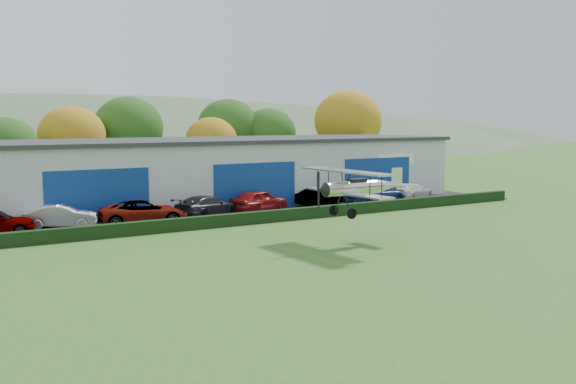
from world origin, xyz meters
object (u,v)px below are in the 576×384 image
car_1 (62,216)px  biplane (358,186)px  hangar (220,170)px  car_4 (259,200)px  car_6 (374,194)px  car_7 (412,191)px  car_2 (144,212)px  car_3 (207,206)px  car_5 (319,196)px

car_1 → biplane: bearing=-114.6°
hangar → car_4: bearing=-93.2°
car_6 → car_7: size_ratio=1.14×
car_6 → car_7: 4.45m
car_1 → hangar: bearing=-41.0°
car_2 → car_4: car_4 is taller
car_4 → car_1: bearing=72.1°
car_3 → hangar: bearing=-55.8°
car_1 → car_3: 9.77m
car_1 → car_6: car_6 is taller
car_3 → car_7: 19.36m
car_7 → hangar: bearing=45.5°
car_3 → biplane: (2.92, -13.29, 2.42)m
car_2 → car_6: (19.77, 0.46, -0.03)m
car_3 → car_7: car_3 is taller
car_2 → biplane: 15.01m
hangar → car_2: (-9.76, -8.46, -1.82)m
car_5 → car_7: 8.96m
car_4 → car_6: size_ratio=0.90×
hangar → car_4: 7.43m
car_4 → biplane: bearing=156.1°
hangar → car_3: (-4.91, -7.78, -1.83)m
car_5 → car_7: bearing=-96.0°
car_1 → car_3: (9.74, -0.72, 0.03)m
car_5 → hangar: bearing=42.5°
hangar → car_5: size_ratio=9.74×
car_3 → car_5: car_3 is taller
car_6 → biplane: (-12.00, -13.07, 2.44)m
hangar → car_2: hangar is taller
car_3 → car_7: size_ratio=1.12×
car_1 → car_2: (4.89, -1.40, 0.04)m
car_5 → car_6: car_6 is taller
car_2 → car_7: (24.21, 0.84, -0.10)m
car_1 → car_3: car_3 is taller
car_4 → car_7: (14.84, -0.41, -0.15)m
car_1 → car_3: size_ratio=0.85×
car_1 → biplane: (12.66, -14.01, 2.45)m
car_4 → biplane: 14.15m
car_3 → car_5: bearing=-106.1°
car_4 → car_7: car_4 is taller
car_2 → car_3: (4.85, 0.68, -0.02)m
car_1 → car_4: size_ratio=0.92×
car_6 → car_2: bearing=91.0°
car_7 → car_4: bearing=71.7°
car_2 → biplane: size_ratio=0.83×
car_2 → car_3: 4.90m
car_4 → car_7: 14.85m
car_5 → car_7: size_ratio=0.88×
car_2 → car_4: bearing=-72.6°
car_3 → biplane: biplane is taller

